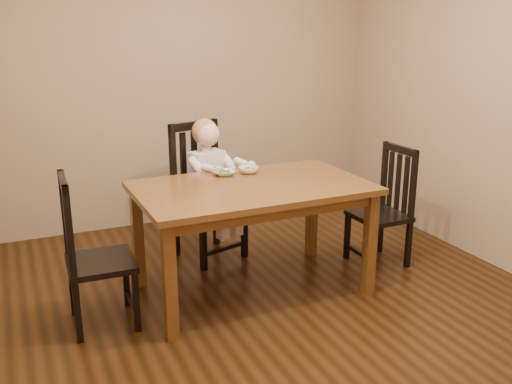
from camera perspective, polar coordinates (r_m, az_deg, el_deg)
name	(u,v)px	position (r m, az deg, el deg)	size (l,w,h in m)	color
room	(266,115)	(3.73, 1.03, 7.73)	(4.01, 4.01, 2.71)	#3C200C
dining_table	(252,198)	(4.07, -0.41, -0.56)	(1.65, 1.00, 0.82)	#4F2F12
chair_child	(205,194)	(4.80, -5.11, -0.18)	(0.60, 0.59, 1.14)	black
chair_left	(92,255)	(3.83, -16.12, -6.12)	(0.44, 0.46, 1.02)	black
chair_right	(384,208)	(4.76, 12.70, -1.61)	(0.41, 0.43, 0.98)	black
toddler	(209,176)	(4.71, -4.76, 1.58)	(0.37, 0.46, 0.63)	white
bowl_peas	(225,173)	(4.29, -3.15, 1.92)	(0.16, 0.16, 0.04)	white
bowl_veg	(249,170)	(4.35, -0.75, 2.22)	(0.16, 0.16, 0.05)	white
fork	(221,171)	(4.25, -3.56, 2.12)	(0.08, 0.09, 0.04)	silver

